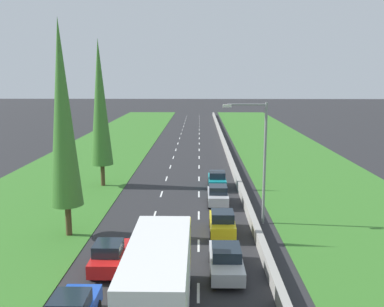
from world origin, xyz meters
TOP-DOWN VIEW (x-y plane):
  - ground_plane at (0.00, 60.00)m, footprint 300.00×300.00m
  - grass_verge_left at (-12.65, 60.00)m, footprint 14.00×140.00m
  - grass_verge_right at (14.35, 60.00)m, footprint 14.00×140.00m
  - median_barrier at (5.70, 60.00)m, footprint 0.44×120.00m
  - lane_markings at (0.00, 60.00)m, footprint 3.64×116.00m
  - white_box_truck_centre_lane at (0.13, 17.97)m, footprint 2.46×9.40m
  - silver_sedan_right_lane at (3.27, 23.10)m, footprint 1.82×4.50m
  - yellow_hatchback_right_lane at (3.38, 29.04)m, footprint 1.74×3.90m
  - silver_hatchback_right_lane at (3.37, 35.88)m, footprint 1.74×3.90m
  - red_hatchback_left_lane at (-3.28, 23.48)m, footprint 1.74×3.90m
  - teal_hatchback_right_lane at (3.52, 41.29)m, footprint 1.74×3.90m
  - poplar_tree_second at (-7.20, 28.65)m, footprint 2.16×2.16m
  - poplar_tree_third at (-7.89, 41.97)m, footprint 2.16×2.16m
  - street_light_mast at (6.20, 31.31)m, footprint 3.20×0.28m

SIDE VIEW (x-z plane):
  - ground_plane at x=0.00m, z-range 0.00..0.00m
  - lane_markings at x=0.00m, z-range 0.00..0.01m
  - grass_verge_left at x=-12.65m, z-range 0.00..0.04m
  - grass_verge_right at x=14.35m, z-range 0.00..0.04m
  - median_barrier at x=5.70m, z-range 0.00..0.85m
  - silver_sedan_right_lane at x=3.27m, z-range -0.01..1.63m
  - yellow_hatchback_right_lane at x=3.38m, z-range -0.02..1.70m
  - silver_hatchback_right_lane at x=3.37m, z-range -0.02..1.70m
  - red_hatchback_left_lane at x=-3.28m, z-range -0.02..1.70m
  - teal_hatchback_right_lane at x=3.52m, z-range -0.02..1.70m
  - white_box_truck_centre_lane at x=0.13m, z-range 0.09..4.27m
  - street_light_mast at x=6.20m, z-range 0.73..9.73m
  - poplar_tree_third at x=-7.89m, z-range 1.05..15.49m
  - poplar_tree_second at x=-7.20m, z-range 1.05..15.62m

